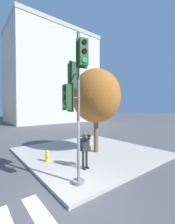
# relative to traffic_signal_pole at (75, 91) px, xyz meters

# --- Properties ---
(ground_plane) EXTENTS (160.00, 160.00, 0.00)m
(ground_plane) POSITION_rel_traffic_signal_pole_xyz_m (-0.36, -0.42, -3.63)
(ground_plane) COLOR #4C4C4F
(sidewalk_corner) EXTENTS (8.00, 8.00, 0.14)m
(sidewalk_corner) POSITION_rel_traffic_signal_pole_xyz_m (3.14, 3.08, -3.56)
(sidewalk_corner) COLOR #ADA89E
(sidewalk_corner) RESTS_ON ground_plane
(traffic_signal_pole) EXTENTS (0.86, 1.25, 5.69)m
(traffic_signal_pole) POSITION_rel_traffic_signal_pole_xyz_m (0.00, 0.00, 0.00)
(traffic_signal_pole) COLOR slate
(traffic_signal_pole) RESTS_ON sidewalk_corner
(person_photographer) EXTENTS (0.58, 0.54, 1.72)m
(person_photographer) POSITION_rel_traffic_signal_pole_xyz_m (1.19, 0.95, -2.46)
(person_photographer) COLOR black
(person_photographer) RESTS_ON sidewalk_corner
(street_tree) EXTENTS (3.16, 3.16, 5.36)m
(street_tree) POSITION_rel_traffic_signal_pole_xyz_m (3.37, 2.64, 0.12)
(street_tree) COLOR brown
(street_tree) RESTS_ON sidewalk_corner
(fire_hydrant) EXTENTS (0.17, 0.23, 0.63)m
(fire_hydrant) POSITION_rel_traffic_signal_pole_xyz_m (0.13, 2.90, -3.18)
(fire_hydrant) COLOR yellow
(fire_hydrant) RESTS_ON sidewalk_corner
(building_right) EXTENTS (18.01, 12.60, 19.36)m
(building_right) POSITION_rel_traffic_signal_pole_xyz_m (11.67, 26.93, 6.06)
(building_right) COLOR beige
(building_right) RESTS_ON ground_plane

